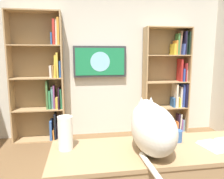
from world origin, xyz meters
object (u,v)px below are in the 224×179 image
object	(u,v)px
bookshelf_left	(171,80)
coffee_mug	(177,136)
bookshelf_right	(44,81)
paper_towel_roll	(65,133)
cat	(152,126)
wall_mounted_tv	(100,62)
desk	(157,165)
open_binder	(222,145)

from	to	relation	value
bookshelf_left	coffee_mug	size ratio (longest dim) A/B	20.52
bookshelf_left	bookshelf_right	distance (m)	2.30
bookshelf_left	paper_towel_roll	size ratio (longest dim) A/B	7.71
cat	wall_mounted_tv	bearing A→B (deg)	-86.79
bookshelf_right	coffee_mug	size ratio (longest dim) A/B	22.77
bookshelf_right	desk	xyz separation A→B (m)	(-1.16, 2.31, -0.39)
bookshelf_left	paper_towel_roll	world-z (taller)	bookshelf_left
bookshelf_left	paper_towel_roll	xyz separation A→B (m)	(1.82, 2.19, -0.12)
paper_towel_roll	cat	bearing A→B (deg)	167.97
wall_mounted_tv	desk	xyz separation A→B (m)	(-0.19, 2.39, -0.72)
cat	paper_towel_roll	distance (m)	0.64
wall_mounted_tv	bookshelf_left	bearing A→B (deg)	176.43
open_binder	paper_towel_roll	bearing A→B (deg)	-5.94
desk	open_binder	bearing A→B (deg)	179.37
bookshelf_left	desk	distance (m)	2.60
wall_mounted_tv	open_binder	xyz separation A→B (m)	(-0.73, 2.40, -0.59)
wall_mounted_tv	open_binder	bearing A→B (deg)	106.84
cat	bookshelf_right	bearing A→B (deg)	-64.51
desk	open_binder	world-z (taller)	open_binder
desk	cat	xyz separation A→B (m)	(0.06, 0.01, 0.31)
bookshelf_right	desk	size ratio (longest dim) A/B	1.36
wall_mounted_tv	open_binder	world-z (taller)	wall_mounted_tv
bookshelf_left	cat	world-z (taller)	bookshelf_left
cat	coffee_mug	size ratio (longest dim) A/B	6.57
wall_mounted_tv	cat	distance (m)	2.44
wall_mounted_tv	open_binder	size ratio (longest dim) A/B	2.62
wall_mounted_tv	paper_towel_roll	world-z (taller)	wall_mounted_tv
desk	paper_towel_roll	size ratio (longest dim) A/B	6.28
paper_towel_roll	open_binder	bearing A→B (deg)	174.06
open_binder	bookshelf_left	bearing A→B (deg)	-104.59
bookshelf_right	cat	size ratio (longest dim) A/B	3.47
bookshelf_right	wall_mounted_tv	xyz separation A→B (m)	(-0.97, -0.08, 0.33)
bookshelf_right	open_binder	bearing A→B (deg)	126.25
cat	coffee_mug	world-z (taller)	cat
bookshelf_right	cat	world-z (taller)	bookshelf_right
bookshelf_left	open_binder	xyz separation A→B (m)	(0.60, 2.31, -0.24)
bookshelf_right	wall_mounted_tv	distance (m)	1.03
cat	open_binder	bearing A→B (deg)	-179.32
bookshelf_right	wall_mounted_tv	bearing A→B (deg)	-175.33
bookshelf_left	coffee_mug	bearing A→B (deg)	67.15
bookshelf_right	coffee_mug	xyz separation A→B (m)	(-1.38, 2.18, -0.22)
paper_towel_roll	coffee_mug	bearing A→B (deg)	-179.55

